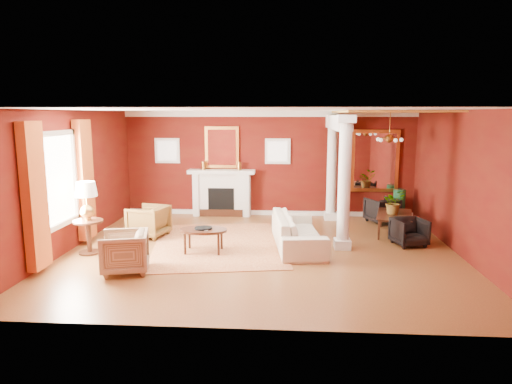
# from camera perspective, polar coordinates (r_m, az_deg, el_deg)

# --- Properties ---
(ground) EXTENTS (8.00, 8.00, 0.00)m
(ground) POSITION_cam_1_polar(r_m,az_deg,el_deg) (9.57, 0.69, -7.38)
(ground) COLOR brown
(ground) RESTS_ON ground
(room_shell) EXTENTS (8.04, 7.04, 2.92)m
(room_shell) POSITION_cam_1_polar(r_m,az_deg,el_deg) (9.18, 0.71, 4.74)
(room_shell) COLOR #56180B
(room_shell) RESTS_ON ground
(fireplace) EXTENTS (1.85, 0.42, 1.29)m
(fireplace) POSITION_cam_1_polar(r_m,az_deg,el_deg) (12.77, -4.30, -0.08)
(fireplace) COLOR white
(fireplace) RESTS_ON ground
(overmantel_mirror) EXTENTS (0.95, 0.07, 1.15)m
(overmantel_mirror) POSITION_cam_1_polar(r_m,az_deg,el_deg) (12.75, -4.28, 5.58)
(overmantel_mirror) COLOR gold
(overmantel_mirror) RESTS_ON fireplace
(flank_window_left) EXTENTS (0.70, 0.07, 0.70)m
(flank_window_left) POSITION_cam_1_polar(r_m,az_deg,el_deg) (13.08, -11.03, 5.10)
(flank_window_left) COLOR white
(flank_window_left) RESTS_ON room_shell
(flank_window_right) EXTENTS (0.70, 0.07, 0.70)m
(flank_window_right) POSITION_cam_1_polar(r_m,az_deg,el_deg) (12.64, 2.73, 5.11)
(flank_window_right) COLOR white
(flank_window_right) RESTS_ON room_shell
(left_window) EXTENTS (0.21, 2.55, 2.60)m
(left_window) POSITION_cam_1_polar(r_m,az_deg,el_deg) (9.71, -23.13, 0.69)
(left_window) COLOR white
(left_window) RESTS_ON room_shell
(column_front) EXTENTS (0.36, 0.36, 2.80)m
(column_front) POSITION_cam_1_polar(r_m,az_deg,el_deg) (9.61, 10.98, 1.24)
(column_front) COLOR white
(column_front) RESTS_ON ground
(column_back) EXTENTS (0.36, 0.36, 2.80)m
(column_back) POSITION_cam_1_polar(r_m,az_deg,el_deg) (12.27, 9.46, 3.10)
(column_back) COLOR white
(column_back) RESTS_ON ground
(header_beam) EXTENTS (0.30, 3.20, 0.32)m
(header_beam) POSITION_cam_1_polar(r_m,az_deg,el_deg) (11.10, 10.18, 8.57)
(header_beam) COLOR white
(header_beam) RESTS_ON column_front
(amber_ceiling) EXTENTS (2.30, 3.40, 0.04)m
(amber_ceiling) POSITION_cam_1_polar(r_m,az_deg,el_deg) (11.13, 16.28, 9.62)
(amber_ceiling) COLOR gold
(amber_ceiling) RESTS_ON room_shell
(dining_mirror) EXTENTS (1.30, 0.07, 1.70)m
(dining_mirror) POSITION_cam_1_polar(r_m,az_deg,el_deg) (12.87, 14.62, 3.77)
(dining_mirror) COLOR gold
(dining_mirror) RESTS_ON room_shell
(chandelier) EXTENTS (0.60, 0.62, 0.75)m
(chandelier) POSITION_cam_1_polar(r_m,az_deg,el_deg) (11.21, 16.32, 6.43)
(chandelier) COLOR #B48338
(chandelier) RESTS_ON room_shell
(crown_trim) EXTENTS (8.00, 0.08, 0.16)m
(crown_trim) POSITION_cam_1_polar(r_m,az_deg,el_deg) (12.60, 1.62, 9.74)
(crown_trim) COLOR white
(crown_trim) RESTS_ON room_shell
(base_trim) EXTENTS (8.00, 0.08, 0.12)m
(base_trim) POSITION_cam_1_polar(r_m,az_deg,el_deg) (12.90, 1.56, -2.61)
(base_trim) COLOR white
(base_trim) RESTS_ON ground
(rug) EXTENTS (3.27, 4.02, 0.01)m
(rug) POSITION_cam_1_polar(r_m,az_deg,el_deg) (10.07, -4.78, -6.51)
(rug) COLOR maroon
(rug) RESTS_ON ground
(sofa) EXTENTS (0.96, 2.43, 0.93)m
(sofa) POSITION_cam_1_polar(r_m,az_deg,el_deg) (9.80, 5.28, -4.21)
(sofa) COLOR white
(sofa) RESTS_ON ground
(armchair_leopard) EXTENTS (0.91, 0.94, 0.80)m
(armchair_leopard) POSITION_cam_1_polar(r_m,az_deg,el_deg) (10.86, -13.29, -3.38)
(armchair_leopard) COLOR black
(armchair_leopard) RESTS_ON ground
(armchair_stripe) EXTENTS (0.92, 0.96, 0.82)m
(armchair_stripe) POSITION_cam_1_polar(r_m,az_deg,el_deg) (8.57, -16.12, -6.98)
(armchair_stripe) COLOR tan
(armchair_stripe) RESTS_ON ground
(coffee_table) EXTENTS (0.98, 0.98, 0.49)m
(coffee_table) POSITION_cam_1_polar(r_m,az_deg,el_deg) (9.43, -6.59, -4.89)
(coffee_table) COLOR black
(coffee_table) RESTS_ON ground
(coffee_book) EXTENTS (0.15, 0.03, 0.20)m
(coffee_book) POSITION_cam_1_polar(r_m,az_deg,el_deg) (9.34, -6.83, -4.10)
(coffee_book) COLOR black
(coffee_book) RESTS_ON coffee_table
(side_table) EXTENTS (0.59, 0.59, 1.49)m
(side_table) POSITION_cam_1_polar(r_m,az_deg,el_deg) (9.79, -20.37, -1.60)
(side_table) COLOR black
(side_table) RESTS_ON ground
(dining_table) EXTENTS (0.80, 1.47, 0.78)m
(dining_table) POSITION_cam_1_polar(r_m,az_deg,el_deg) (11.26, 17.05, -3.15)
(dining_table) COLOR black
(dining_table) RESTS_ON ground
(dining_chair_near) EXTENTS (0.78, 0.75, 0.66)m
(dining_chair_near) POSITION_cam_1_polar(r_m,az_deg,el_deg) (10.42, 18.62, -4.60)
(dining_chair_near) COLOR black
(dining_chair_near) RESTS_ON ground
(dining_chair_far) EXTENTS (0.91, 0.89, 0.72)m
(dining_chair_far) POSITION_cam_1_polar(r_m,az_deg,el_deg) (12.40, 15.47, -2.05)
(dining_chair_far) COLOR black
(dining_chair_far) RESTS_ON ground
(green_urn) EXTENTS (0.36, 0.36, 0.86)m
(green_urn) POSITION_cam_1_polar(r_m,az_deg,el_deg) (12.74, 17.41, -1.95)
(green_urn) COLOR #154424
(green_urn) RESTS_ON ground
(potted_plant) EXTENTS (0.70, 0.73, 0.45)m
(potted_plant) POSITION_cam_1_polar(r_m,az_deg,el_deg) (11.13, 16.89, -0.07)
(potted_plant) COLOR #26591E
(potted_plant) RESTS_ON dining_table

